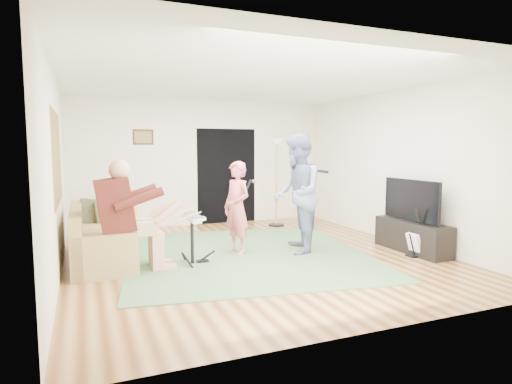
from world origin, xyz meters
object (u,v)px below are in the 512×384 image
singer (237,208)px  drum_kit (192,242)px  guitarist (297,194)px  dining_chair (128,223)px  sofa (96,244)px  guitar_spare (415,243)px  television (411,200)px  tv_cabinet (412,236)px  torchiere_lamp (277,167)px

singer → drum_kit: bearing=-86.1°
drum_kit → singer: (0.81, 0.34, 0.41)m
guitarist → dining_chair: 3.12m
drum_kit → guitarist: size_ratio=0.39×
sofa → singer: size_ratio=1.37×
sofa → guitarist: (3.02, -0.60, 0.68)m
singer → dining_chair: bearing=-154.9°
drum_kit → guitar_spare: (3.30, -0.88, -0.11)m
guitar_spare → television: bearing=61.0°
sofa → dining_chair: (0.59, 1.26, 0.06)m
drum_kit → dining_chair: dining_chair is taller
dining_chair → drum_kit: bearing=-79.5°
guitar_spare → tv_cabinet: 0.34m
torchiere_lamp → dining_chair: bearing=-172.4°
guitarist → tv_cabinet: 2.02m
singer → sofa: bearing=-117.3°
tv_cabinet → torchiere_lamp: bearing=110.3°
drum_kit → dining_chair: (-0.70, 1.91, 0.01)m
singer → guitar_spare: 2.82m
dining_chair → tv_cabinet: bearing=-40.7°
guitarist → television: size_ratio=1.60×
sofa → guitar_spare: sofa is taller
tv_cabinet → television: size_ratio=1.18×
guitar_spare → tv_cabinet: guitar_spare is taller
dining_chair → sofa: bearing=-124.8°
guitarist → torchiere_lamp: (0.69, 2.27, 0.33)m
drum_kit → tv_cabinet: 3.55m
drum_kit → guitar_spare: drum_kit is taller
sofa → guitarist: guitarist is taller
singer → dining_chair: 2.21m
tv_cabinet → guitarist: bearing=159.7°
singer → tv_cabinet: bearing=51.6°
drum_kit → guitarist: bearing=1.7°
sofa → television: bearing=-14.8°
singer → tv_cabinet: singer is taller
tv_cabinet → dining_chair: bearing=149.2°
guitar_spare → television: 0.71m
guitarist → dining_chair: size_ratio=2.06×
guitarist → dining_chair: bearing=-106.1°
television → guitar_spare: bearing=-119.0°
torchiere_lamp → dining_chair: torchiere_lamp is taller
sofa → tv_cabinet: (4.79, -1.25, -0.02)m
sofa → torchiere_lamp: 4.19m
singer → torchiere_lamp: (1.61, 1.98, 0.54)m
drum_kit → dining_chair: bearing=110.3°
drum_kit → singer: singer is taller
drum_kit → dining_chair: size_ratio=0.80×
tv_cabinet → television: television is taller
singer → guitarist: (0.92, -0.29, 0.22)m
tv_cabinet → singer: bearing=160.6°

